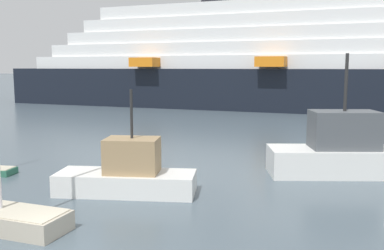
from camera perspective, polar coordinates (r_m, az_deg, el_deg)
The scene contains 3 objects.
fishing_boat_0 at distance 20.02m, azimuth -8.50°, elevation -6.48°, with size 6.65×3.42×4.81m.
fishing_boat_1 at distance 24.62m, azimuth 20.05°, elevation -3.39°, with size 9.08×5.11×6.50m.
cruise_ship at distance 61.12m, azimuth 19.85°, elevation 7.76°, with size 101.21×20.33×19.61m.
Camera 1 is at (8.15, -10.92, 5.80)m, focal length 40.17 mm.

